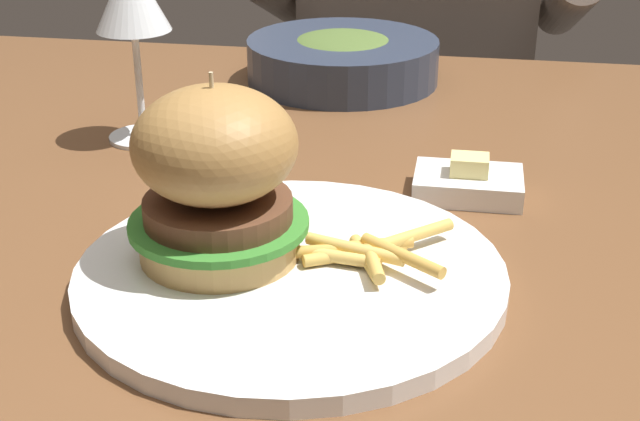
% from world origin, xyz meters
% --- Properties ---
extents(dining_table, '(1.14, 0.81, 0.74)m').
position_xyz_m(dining_table, '(0.00, 0.00, 0.64)').
color(dining_table, brown).
rests_on(dining_table, ground).
extents(main_plate, '(0.30, 0.30, 0.01)m').
position_xyz_m(main_plate, '(-0.00, -0.21, 0.75)').
color(main_plate, white).
rests_on(main_plate, dining_table).
extents(burger_sandwich, '(0.13, 0.13, 0.13)m').
position_xyz_m(burger_sandwich, '(-0.05, -0.20, 0.82)').
color(burger_sandwich, tan).
rests_on(burger_sandwich, main_plate).
extents(fries_pile, '(0.12, 0.09, 0.02)m').
position_xyz_m(fries_pile, '(0.05, -0.19, 0.76)').
color(fries_pile, '#E0B251').
rests_on(fries_pile, main_plate).
extents(wine_glass, '(0.07, 0.07, 0.18)m').
position_xyz_m(wine_glass, '(-0.20, 0.05, 0.88)').
color(wine_glass, silver).
rests_on(wine_glass, dining_table).
extents(butter_dish, '(0.09, 0.06, 0.04)m').
position_xyz_m(butter_dish, '(0.12, -0.03, 0.75)').
color(butter_dish, white).
rests_on(butter_dish, dining_table).
extents(soup_bowl, '(0.22, 0.22, 0.06)m').
position_xyz_m(soup_bowl, '(-0.04, 0.28, 0.77)').
color(soup_bowl, '#2D384C').
rests_on(soup_bowl, dining_table).
extents(diner_person, '(0.51, 0.36, 1.18)m').
position_xyz_m(diner_person, '(0.03, 0.68, 0.56)').
color(diner_person, '#282833').
rests_on(diner_person, ground).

